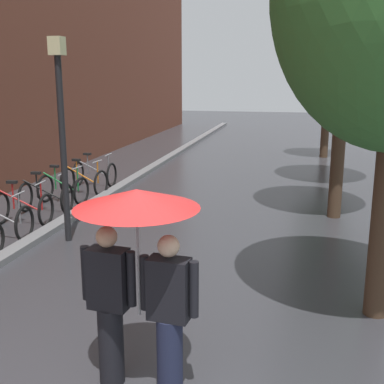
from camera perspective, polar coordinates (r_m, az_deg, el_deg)
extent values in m
cube|color=slate|center=(14.80, -7.07, 1.36)|extent=(0.30, 36.00, 0.12)
cylinder|color=#473323|center=(6.76, 21.23, -2.87)|extent=(0.31, 0.31, 2.65)
cylinder|color=#473323|center=(11.27, 16.53, 4.81)|extent=(0.29, 0.29, 3.08)
ellipsoid|color=#2D6628|center=(11.22, 17.52, 19.02)|extent=(2.79, 2.79, 3.32)
cylinder|color=#473323|center=(15.07, 16.75, 5.86)|extent=(0.26, 0.26, 2.58)
ellipsoid|color=#235623|center=(14.98, 17.40, 15.20)|extent=(2.87, 2.87, 3.09)
cylinder|color=#473323|center=(19.75, 15.13, 7.13)|extent=(0.30, 0.30, 2.25)
ellipsoid|color=#235623|center=(19.65, 15.53, 13.55)|extent=(2.27, 2.27, 2.90)
torus|color=black|center=(9.95, -18.78, -3.48)|extent=(0.09, 0.70, 0.70)
cylinder|color=slate|center=(9.91, -19.32, -1.84)|extent=(0.04, 0.04, 0.58)
cylinder|color=#9E9EA3|center=(9.84, -19.45, -0.21)|extent=(0.05, 0.46, 0.03)
torus|color=black|center=(10.80, -16.52, -2.01)|extent=(0.10, 0.70, 0.70)
torus|color=black|center=(11.27, -21.22, -1.74)|extent=(0.10, 0.70, 0.70)
cylinder|color=red|center=(11.03, -19.47, -0.85)|extent=(0.88, 0.09, 0.43)
cylinder|color=red|center=(11.06, -19.96, -0.45)|extent=(0.04, 0.04, 0.55)
cube|color=black|center=(10.99, -20.09, 1.10)|extent=(0.23, 0.11, 0.06)
cylinder|color=red|center=(10.77, -17.02, -0.50)|extent=(0.04, 0.04, 0.58)
cylinder|color=#9E9EA3|center=(10.70, -17.12, 1.00)|extent=(0.06, 0.46, 0.03)
torus|color=black|center=(11.66, -14.23, -0.76)|extent=(0.11, 0.70, 0.70)
torus|color=black|center=(12.09, -18.69, -0.56)|extent=(0.11, 0.70, 0.70)
cylinder|color=black|center=(11.86, -17.01, 0.30)|extent=(0.88, 0.09, 0.43)
cylinder|color=black|center=(11.89, -17.48, 0.67)|extent=(0.04, 0.04, 0.55)
cube|color=black|center=(11.83, -17.58, 2.11)|extent=(0.23, 0.11, 0.06)
cylinder|color=black|center=(11.62, -14.68, 0.65)|extent=(0.04, 0.04, 0.58)
cylinder|color=#9E9EA3|center=(11.57, -14.77, 2.05)|extent=(0.06, 0.46, 0.03)
torus|color=black|center=(12.32, -12.67, 0.08)|extent=(0.13, 0.70, 0.70)
torus|color=black|center=(12.87, -16.58, 0.41)|extent=(0.13, 0.70, 0.70)
cylinder|color=#1E7A38|center=(12.60, -15.11, 1.17)|extent=(0.88, 0.12, 0.43)
cylinder|color=#1E7A38|center=(12.64, -15.52, 1.53)|extent=(0.04, 0.04, 0.55)
cube|color=black|center=(12.59, -15.61, 2.89)|extent=(0.23, 0.12, 0.06)
cylinder|color=#1E7A38|center=(12.30, -13.06, 1.43)|extent=(0.04, 0.04, 0.58)
cylinder|color=#9E9EA3|center=(12.25, -13.13, 2.75)|extent=(0.07, 0.46, 0.03)
torus|color=black|center=(13.12, -10.47, 0.99)|extent=(0.15, 0.70, 0.70)
torus|color=black|center=(13.66, -14.18, 1.28)|extent=(0.15, 0.70, 0.70)
cylinder|color=orange|center=(13.40, -12.78, 2.00)|extent=(0.88, 0.15, 0.43)
cylinder|color=orange|center=(13.44, -13.16, 2.34)|extent=(0.04, 0.04, 0.55)
cube|color=black|center=(13.38, -13.23, 3.62)|extent=(0.23, 0.13, 0.06)
cylinder|color=orange|center=(13.10, -10.84, 2.25)|extent=(0.04, 0.04, 0.58)
cylinder|color=#9E9EA3|center=(13.05, -10.89, 3.50)|extent=(0.09, 0.46, 0.03)
torus|color=black|center=(14.16, -9.27, 1.94)|extent=(0.06, 0.70, 0.70)
torus|color=black|center=(14.57, -13.00, 2.09)|extent=(0.06, 0.70, 0.70)
cylinder|color=slate|center=(14.36, -11.57, 2.81)|extent=(0.88, 0.04, 0.43)
cylinder|color=slate|center=(14.39, -11.95, 3.12)|extent=(0.04, 0.04, 0.55)
cube|color=black|center=(14.34, -12.01, 4.32)|extent=(0.22, 0.10, 0.06)
cylinder|color=slate|center=(14.14, -9.62, 3.11)|extent=(0.04, 0.04, 0.58)
cylinder|color=#9E9EA3|center=(14.09, -9.66, 4.27)|extent=(0.03, 0.46, 0.03)
cylinder|color=black|center=(5.36, -9.32, -17.03)|extent=(0.26, 0.26, 0.83)
cube|color=black|center=(5.03, -9.64, -9.85)|extent=(0.42, 0.26, 0.62)
sphere|color=tan|center=(4.88, -9.84, -5.12)|extent=(0.21, 0.21, 0.21)
cylinder|color=black|center=(5.13, -12.16, -9.10)|extent=(0.09, 0.09, 0.56)
cylinder|color=black|center=(4.91, -7.03, -9.94)|extent=(0.09, 0.09, 0.56)
cylinder|color=#1E233D|center=(5.13, -2.58, -18.43)|extent=(0.26, 0.26, 0.82)
cube|color=black|center=(4.79, -2.67, -11.12)|extent=(0.42, 0.26, 0.61)
sphere|color=beige|center=(4.63, -2.73, -6.25)|extent=(0.21, 0.21, 0.21)
cylinder|color=black|center=(4.87, -5.47, -10.38)|extent=(0.09, 0.09, 0.55)
cylinder|color=black|center=(4.70, 0.23, -11.19)|extent=(0.09, 0.09, 0.55)
cylinder|color=#9E9EA3|center=(4.83, -6.21, -7.99)|extent=(0.02, 0.02, 1.11)
cone|color=red|center=(4.64, -6.41, -0.77)|extent=(1.20, 1.20, 0.18)
cylinder|color=black|center=(9.47, -14.64, 4.52)|extent=(0.12, 0.12, 3.45)
cube|color=beige|center=(9.38, -15.34, 15.97)|extent=(0.24, 0.24, 0.32)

